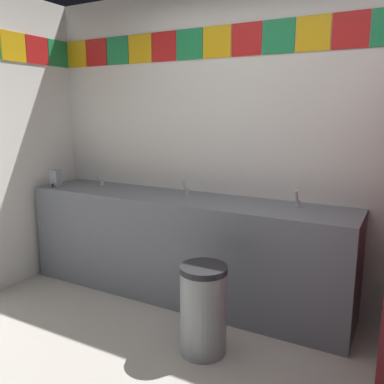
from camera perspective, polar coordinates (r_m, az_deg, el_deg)
The scene contains 7 objects.
wall_back at distance 3.27m, azimuth 13.96°, elevation 6.20°, with size 4.58×0.09×2.58m.
vanity_counter at distance 3.46m, azimuth -1.58°, elevation -7.64°, with size 2.84×0.57×0.88m.
faucet_left at distance 3.95m, azimuth -12.91°, elevation 1.67°, with size 0.04×0.10×0.14m.
faucet_center at distance 3.41m, azimuth -0.87°, elevation 0.43°, with size 0.04×0.10×0.14m.
faucet_right at distance 3.07m, azimuth 14.73°, elevation -1.18°, with size 0.04×0.10×0.14m.
soap_dispenser at distance 3.99m, azimuth -18.80°, elevation 1.82°, with size 0.09×0.09×0.16m.
trash_bin at distance 2.74m, azimuth 1.62°, elevation -16.31°, with size 0.31×0.31×0.60m.
Camera 1 is at (0.82, -1.58, 1.58)m, focal length 37.56 mm.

